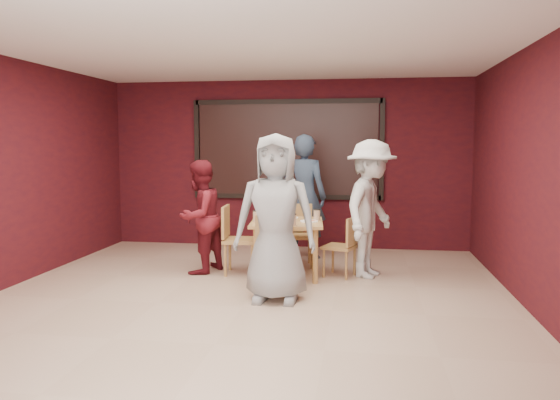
# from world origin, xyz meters

# --- Properties ---
(floor) EXTENTS (7.00, 7.00, 0.00)m
(floor) POSITION_xyz_m (0.00, 0.00, 0.00)
(floor) COLOR tan
(floor) RESTS_ON ground
(window_blinds) EXTENTS (3.00, 0.02, 1.50)m
(window_blinds) POSITION_xyz_m (0.00, 3.45, 1.65)
(window_blinds) COLOR black
(dining_table) EXTENTS (1.02, 1.02, 0.89)m
(dining_table) POSITION_xyz_m (0.28, 1.43, 0.65)
(dining_table) COLOR tan
(dining_table) RESTS_ON floor
(chair_front) EXTENTS (0.48, 0.48, 0.92)m
(chair_front) POSITION_xyz_m (0.25, 0.67, 0.52)
(chair_front) COLOR tan
(chair_front) RESTS_ON floor
(chair_back) EXTENTS (0.49, 0.49, 0.88)m
(chair_back) POSITION_xyz_m (0.35, 2.11, 0.50)
(chair_back) COLOR tan
(chair_back) RESTS_ON floor
(chair_left) EXTENTS (0.48, 0.48, 0.92)m
(chair_left) POSITION_xyz_m (-0.43, 1.46, 0.52)
(chair_left) COLOR tan
(chair_left) RESTS_ON floor
(chair_right) EXTENTS (0.49, 0.49, 0.80)m
(chair_right) POSITION_xyz_m (1.04, 1.49, 0.45)
(chair_right) COLOR tan
(chair_right) RESTS_ON floor
(diner_front) EXTENTS (0.91, 0.59, 1.86)m
(diner_front) POSITION_xyz_m (0.31, 0.29, 0.93)
(diner_front) COLOR gray
(diner_front) RESTS_ON floor
(diner_back) EXTENTS (0.79, 0.63, 1.89)m
(diner_back) POSITION_xyz_m (0.39, 2.63, 0.95)
(diner_back) COLOR #2F3E54
(diner_back) RESTS_ON floor
(diner_left) EXTENTS (0.80, 0.90, 1.53)m
(diner_left) POSITION_xyz_m (-0.91, 1.45, 0.77)
(diner_left) COLOR maroon
(diner_left) RESTS_ON floor
(diner_right) EXTENTS (1.04, 1.33, 1.80)m
(diner_right) POSITION_xyz_m (1.37, 1.56, 0.90)
(diner_right) COLOR silver
(diner_right) RESTS_ON floor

